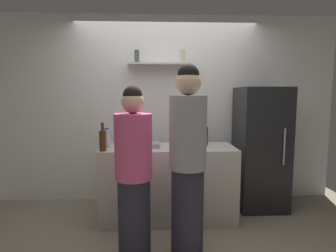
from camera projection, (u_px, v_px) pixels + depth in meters
The scene contains 12 objects.
ground_plane at pixel (171, 241), 2.81m from camera, with size 5.28×5.28×0.00m, color gray.
back_wall_assembly at pixel (166, 109), 3.90m from camera, with size 4.80×0.32×2.60m.
refrigerator at pixel (260, 148), 3.62m from camera, with size 0.61×0.64×1.61m.
counter at pixel (168, 183), 3.30m from camera, with size 1.59×0.60×0.89m, color #B7B2A8.
baking_pan at pixel (145, 145), 3.24m from camera, with size 0.34×0.24×0.05m, color gray.
utensil_holder at pixel (181, 139), 3.44m from camera, with size 0.11×0.11×0.21m.
wine_bottle_dark_glass at pixel (188, 136), 3.28m from camera, with size 0.07×0.07×0.32m.
wine_bottle_green_glass at pixel (205, 135), 3.33m from camera, with size 0.07×0.07×0.33m.
wine_bottle_amber_glass at pixel (103, 140), 3.00m from camera, with size 0.08×0.08×0.32m.
water_bottle_plastic at pixel (107, 139), 3.16m from camera, with size 0.09×0.09×0.24m.
person_grey_hoodie at pixel (188, 163), 2.49m from camera, with size 0.34×0.34×1.78m.
person_pink_top at pixel (134, 175), 2.48m from camera, with size 0.34×0.34×1.59m.
Camera 1 is at (-0.14, -2.65, 1.51)m, focal length 29.09 mm.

